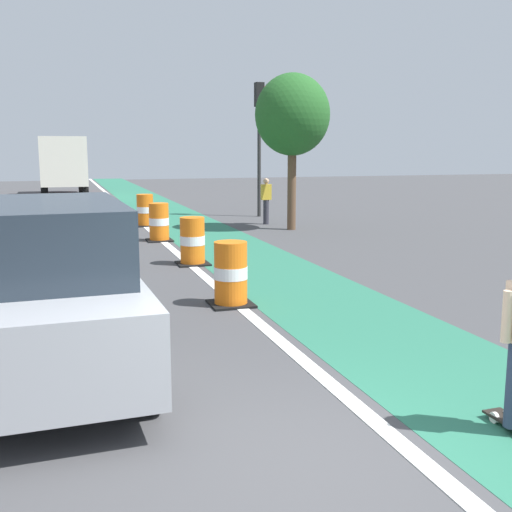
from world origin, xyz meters
TOP-DOWN VIEW (x-y plane):
  - ground_plane at (0.00, 0.00)m, footprint 100.00×100.00m
  - bike_lane_strip at (2.40, 12.00)m, footprint 2.50×80.00m
  - lane_divider_stripe at (0.90, 12.00)m, footprint 0.20×80.00m
  - parked_suv_nearest at (-2.06, 2.97)m, footprint 2.02×4.65m
  - traffic_barrel_front at (0.80, 5.51)m, footprint 0.73×0.73m
  - traffic_barrel_mid at (0.97, 9.42)m, footprint 0.73×0.73m
  - traffic_barrel_back at (0.82, 13.35)m, footprint 0.73×0.73m
  - traffic_barrel_far at (0.92, 16.98)m, footprint 0.73×0.73m
  - delivery_truck_down_block at (-1.52, 31.77)m, footprint 2.37×7.60m
  - traffic_light_corner at (5.61, 18.72)m, footprint 0.41×0.32m
  - pedestrian_crossing at (5.05, 16.23)m, footprint 0.34×0.20m
  - street_tree_sidewalk at (5.37, 14.58)m, footprint 2.40×2.40m

SIDE VIEW (x-z plane):
  - ground_plane at x=0.00m, z-range 0.00..0.00m
  - bike_lane_strip at x=2.40m, z-range 0.00..0.01m
  - lane_divider_stripe at x=0.90m, z-range 0.00..0.01m
  - traffic_barrel_front at x=0.80m, z-range -0.01..1.08m
  - traffic_barrel_mid at x=0.97m, z-range -0.01..1.08m
  - traffic_barrel_back at x=0.82m, z-range -0.01..1.08m
  - traffic_barrel_far at x=0.92m, z-range -0.01..1.08m
  - pedestrian_crossing at x=5.05m, z-range 0.06..1.67m
  - parked_suv_nearest at x=-2.06m, z-range 0.02..2.06m
  - delivery_truck_down_block at x=-1.52m, z-range 0.23..3.46m
  - traffic_light_corner at x=5.61m, z-range 0.95..6.05m
  - street_tree_sidewalk at x=5.37m, z-range 1.17..6.17m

